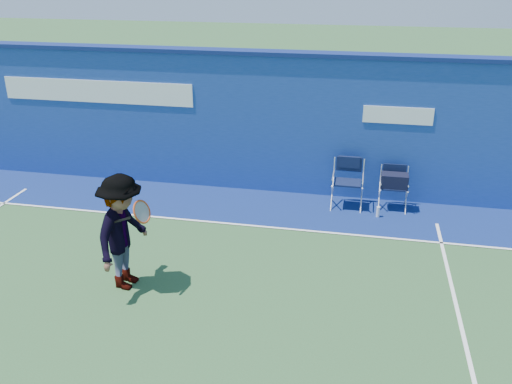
% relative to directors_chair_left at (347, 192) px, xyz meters
% --- Properties ---
extents(ground, '(80.00, 80.00, 0.00)m').
position_rel_directors_chair_left_xyz_m(ground, '(-2.70, -4.51, -0.34)').
color(ground, '#2C522B').
rests_on(ground, ground).
extents(stadium_wall, '(24.00, 0.50, 3.08)m').
position_rel_directors_chair_left_xyz_m(stadium_wall, '(-2.70, 0.69, 1.21)').
color(stadium_wall, navy).
rests_on(stadium_wall, ground).
extents(out_of_bounds_strip, '(24.00, 1.80, 0.01)m').
position_rel_directors_chair_left_xyz_m(out_of_bounds_strip, '(-2.70, -0.41, -0.34)').
color(out_of_bounds_strip, navy).
rests_on(out_of_bounds_strip, ground).
extents(court_lines, '(24.00, 12.00, 0.01)m').
position_rel_directors_chair_left_xyz_m(court_lines, '(-2.70, -3.91, -0.33)').
color(court_lines, white).
rests_on(court_lines, out_of_bounds_strip).
extents(directors_chair_left, '(0.61, 0.57, 1.03)m').
position_rel_directors_chair_left_xyz_m(directors_chair_left, '(0.00, 0.00, 0.00)').
color(directors_chair_left, silver).
rests_on(directors_chair_left, ground).
extents(directors_chair_right, '(0.54, 0.49, 0.91)m').
position_rel_directors_chair_left_xyz_m(directors_chair_right, '(0.94, 0.07, 0.04)').
color(directors_chair_right, silver).
rests_on(directors_chair_right, ground).
extents(water_bottle, '(0.07, 0.07, 0.23)m').
position_rel_directors_chair_left_xyz_m(water_bottle, '(0.65, -0.40, -0.23)').
color(water_bottle, silver).
rests_on(water_bottle, ground).
extents(tennis_player, '(0.93, 1.28, 1.89)m').
position_rel_directors_chair_left_xyz_m(tennis_player, '(-3.29, -3.73, 0.60)').
color(tennis_player, '#EA4738').
rests_on(tennis_player, ground).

